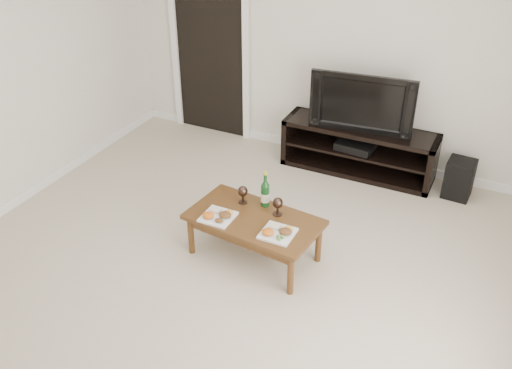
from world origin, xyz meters
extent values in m
plane|color=beige|center=(0.00, 0.00, 0.00)|extent=(5.50, 5.50, 0.00)
cube|color=silver|center=(0.00, 2.77, 1.30)|extent=(5.00, 0.04, 2.60)
cube|color=black|center=(-1.55, 2.73, 1.02)|extent=(0.90, 0.02, 2.05)
cube|color=black|center=(0.44, 2.50, 0.28)|extent=(1.68, 0.45, 0.55)
imported|color=black|center=(0.44, 2.50, 0.87)|extent=(1.11, 0.26, 0.63)
cube|color=black|center=(0.40, 2.48, 0.33)|extent=(0.42, 0.33, 0.08)
cube|color=black|center=(1.54, 2.46, 0.21)|extent=(0.29, 0.29, 0.41)
cube|color=#513416|center=(0.07, 0.62, 0.21)|extent=(1.20, 0.75, 0.42)
cube|color=white|center=(-0.22, 0.48, 0.45)|extent=(0.27, 0.27, 0.07)
cube|color=white|center=(0.35, 0.49, 0.45)|extent=(0.27, 0.27, 0.07)
cylinder|color=#103B16|center=(0.07, 0.84, 0.59)|extent=(0.07, 0.07, 0.35)
camera|label=1|loc=(1.85, -3.02, 3.24)|focal=40.00mm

